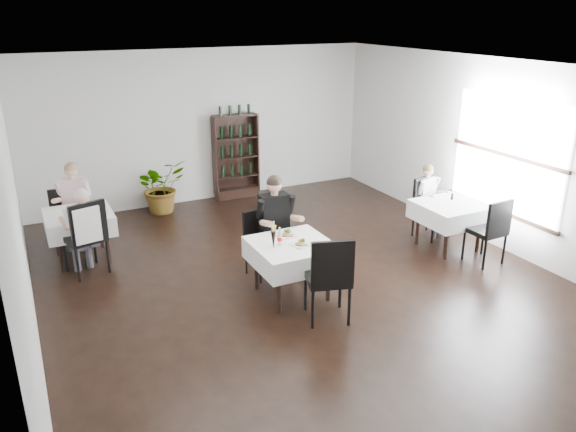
% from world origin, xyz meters
% --- Properties ---
extents(room_shell, '(9.00, 9.00, 9.00)m').
position_xyz_m(room_shell, '(0.00, 0.00, 1.50)').
color(room_shell, black).
rests_on(room_shell, ground).
extents(window_right, '(0.06, 2.30, 1.85)m').
position_xyz_m(window_right, '(3.48, 0.00, 1.50)').
color(window_right, white).
rests_on(window_right, room_shell).
extents(wine_shelf, '(0.90, 0.28, 1.75)m').
position_xyz_m(wine_shelf, '(0.60, 4.31, 0.85)').
color(wine_shelf, black).
rests_on(wine_shelf, ground).
extents(main_table, '(1.03, 1.03, 0.77)m').
position_xyz_m(main_table, '(-0.30, 0.00, 0.62)').
color(main_table, black).
rests_on(main_table, ground).
extents(left_table, '(0.98, 0.98, 0.77)m').
position_xyz_m(left_table, '(-2.70, 2.50, 0.62)').
color(left_table, black).
rests_on(left_table, ground).
extents(right_table, '(0.98, 0.98, 0.77)m').
position_xyz_m(right_table, '(2.70, 0.30, 0.62)').
color(right_table, black).
rests_on(right_table, ground).
extents(potted_tree, '(1.12, 1.04, 1.03)m').
position_xyz_m(potted_tree, '(-1.03, 4.10, 0.51)').
color(potted_tree, '#2B6221').
rests_on(potted_tree, ground).
extents(main_chair_far, '(0.51, 0.51, 0.96)m').
position_xyz_m(main_chair_far, '(-0.40, 0.81, 0.55)').
color(main_chair_far, black).
rests_on(main_chair_far, ground).
extents(main_chair_near, '(0.66, 0.66, 1.15)m').
position_xyz_m(main_chair_near, '(-0.20, -0.83, 0.66)').
color(main_chair_near, black).
rests_on(main_chair_near, ground).
extents(left_chair_far, '(0.44, 0.45, 0.97)m').
position_xyz_m(left_chair_far, '(-2.84, 3.14, 0.55)').
color(left_chair_far, black).
rests_on(left_chair_far, ground).
extents(left_chair_near, '(0.65, 0.66, 1.16)m').
position_xyz_m(left_chair_near, '(-2.68, 1.89, 0.66)').
color(left_chair_near, black).
rests_on(left_chair_near, ground).
extents(right_chair_far, '(0.57, 0.57, 1.03)m').
position_xyz_m(right_chair_far, '(2.75, 0.90, 0.59)').
color(right_chair_far, black).
rests_on(right_chair_far, ground).
extents(right_chair_near, '(0.50, 0.51, 1.06)m').
position_xyz_m(right_chair_near, '(2.84, -0.45, 0.60)').
color(right_chair_near, black).
rests_on(right_chair_near, ground).
extents(diner_main, '(0.57, 0.57, 1.50)m').
position_xyz_m(diner_main, '(-0.20, 0.67, 0.87)').
color(diner_main, '#3E3F46').
rests_on(diner_main, ground).
extents(diner_left_far, '(0.60, 0.64, 1.39)m').
position_xyz_m(diner_left_far, '(-2.68, 3.14, 0.81)').
color(diner_left_far, '#3E3F46').
rests_on(diner_left_far, ground).
extents(diner_left_near, '(0.56, 0.58, 1.36)m').
position_xyz_m(diner_left_near, '(-2.70, 1.86, 0.79)').
color(diner_left_near, '#3E3F46').
rests_on(diner_left_near, ground).
extents(diner_right_far, '(0.50, 0.52, 1.23)m').
position_xyz_m(diner_right_far, '(2.82, 0.97, 0.71)').
color(diner_right_far, '#3E3F46').
rests_on(diner_right_far, ground).
extents(plate_far, '(0.27, 0.27, 0.08)m').
position_xyz_m(plate_far, '(-0.26, 0.25, 0.79)').
color(plate_far, white).
rests_on(plate_far, main_table).
extents(plate_near, '(0.30, 0.30, 0.07)m').
position_xyz_m(plate_near, '(-0.22, -0.12, 0.79)').
color(plate_near, white).
rests_on(plate_near, main_table).
extents(pilsner_dark, '(0.07, 0.07, 0.30)m').
position_xyz_m(pilsner_dark, '(-0.59, -0.06, 0.89)').
color(pilsner_dark, black).
rests_on(pilsner_dark, main_table).
extents(pilsner_lager, '(0.07, 0.07, 0.30)m').
position_xyz_m(pilsner_lager, '(-0.51, 0.12, 0.89)').
color(pilsner_lager, gold).
rests_on(pilsner_lager, main_table).
extents(coke_bottle, '(0.06, 0.06, 0.25)m').
position_xyz_m(coke_bottle, '(-0.47, 0.01, 0.87)').
color(coke_bottle, silver).
rests_on(coke_bottle, main_table).
extents(napkin_cutlery, '(0.20, 0.20, 0.02)m').
position_xyz_m(napkin_cutlery, '(-0.03, -0.22, 0.78)').
color(napkin_cutlery, black).
rests_on(napkin_cutlery, main_table).
extents(pepper_mill, '(0.05, 0.05, 0.10)m').
position_xyz_m(pepper_mill, '(2.86, 0.45, 0.82)').
color(pepper_mill, black).
rests_on(pepper_mill, right_table).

